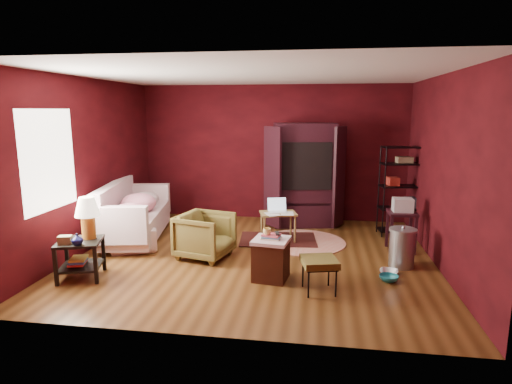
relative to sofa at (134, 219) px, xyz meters
The scene contains 18 objects.
room 2.54m from the sofa, 15.89° to the right, with size 5.54×5.04×2.84m.
sofa is the anchor object (origin of this frame).
armchair 1.72m from the sofa, 27.44° to the right, with size 0.75×0.71×0.78m, color black.
pet_bowl_steel 4.42m from the sofa, 14.47° to the right, with size 0.26×0.06×0.26m, color silver.
pet_bowl_turquoise 4.45m from the sofa, 17.67° to the right, with size 0.26×0.08×0.26m, color teal.
vase 2.05m from the sofa, 86.29° to the right, with size 0.15×0.15×0.15m, color #0D1045.
mug 3.03m from the sofa, 30.81° to the right, with size 0.11×0.09×0.11m, color #EBCE73.
side_table 1.82m from the sofa, 87.20° to the right, with size 0.70×0.70×1.12m.
sofa_cushions 0.10m from the sofa, 114.12° to the right, with size 1.27×2.34×0.93m.
hamper 3.05m from the sofa, 29.83° to the right, with size 0.53×0.53×0.66m.
footstool 3.77m from the sofa, 29.10° to the right, with size 0.52×0.52×0.44m.
rug_round 3.02m from the sofa, ahead, with size 1.65×1.65×0.01m.
rug_oriental 2.60m from the sofa, ahead, with size 1.42×1.03×0.01m.
laptop_desk 2.58m from the sofa, ahead, with size 0.71×0.61×0.76m.
tv_armoire 3.34m from the sofa, 24.95° to the left, with size 1.58×1.02×2.04m.
wire_shelving 4.92m from the sofa, 11.57° to the left, with size 0.85×0.48×1.65m.
small_stand 4.63m from the sofa, ahead, with size 0.45×0.45×0.88m.
trash_can 4.56m from the sofa, ahead, with size 0.41×0.41×0.63m.
Camera 1 is at (0.99, -6.41, 2.28)m, focal length 30.00 mm.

